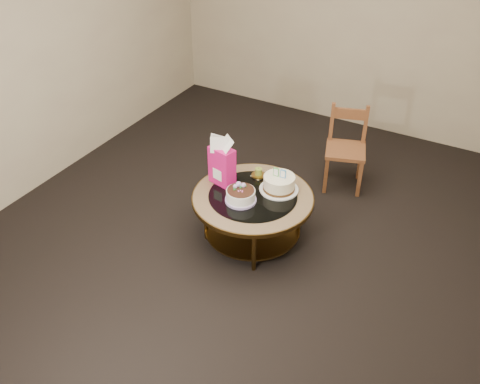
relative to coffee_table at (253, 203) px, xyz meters
The scene contains 8 objects.
ground 0.38m from the coffee_table, 164.05° to the left, with size 5.00×5.00×0.00m, color black.
room_walls 1.16m from the coffee_table, 164.05° to the left, with size 4.52×5.02×2.61m.
coffee_table is the anchor object (origin of this frame).
decorated_cake 0.18m from the coffee_table, 113.23° to the right, with size 0.26×0.26×0.15m.
cream_cake 0.27m from the coffee_table, 48.83° to the left, with size 0.33×0.33×0.21m.
gift_bag 0.44m from the coffee_table, behind, with size 0.24×0.20×0.44m.
pillar_candle 0.31m from the coffee_table, 108.49° to the left, with size 0.13×0.13×0.09m.
dining_chair 1.25m from the coffee_table, 72.35° to the left, with size 0.47×0.47×0.81m.
Camera 1 is at (1.67, -3.20, 3.04)m, focal length 40.00 mm.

